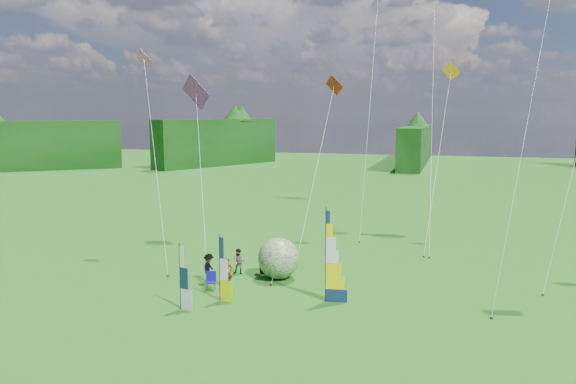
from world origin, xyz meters
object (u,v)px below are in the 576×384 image
(spectator_a, at_px, (227,273))
(camp_chair, at_px, (211,281))
(bol_inflatable, at_px, (279,258))
(spectator_b, at_px, (239,261))
(feather_banner_main, at_px, (326,257))
(spectator_d, at_px, (262,261))
(side_banner_left, at_px, (220,269))
(kite_whale, at_px, (433,95))
(spectator_c, at_px, (209,268))
(side_banner_far, at_px, (180,278))

(spectator_a, bearing_deg, camp_chair, -172.88)
(bol_inflatable, height_order, spectator_a, bol_inflatable)
(bol_inflatable, xyz_separation_m, spectator_b, (-2.53, 0.18, -0.42))
(feather_banner_main, relative_size, spectator_b, 3.04)
(feather_banner_main, bearing_deg, spectator_d, 134.38)
(feather_banner_main, relative_size, spectator_a, 2.94)
(side_banner_left, bearing_deg, camp_chair, 139.70)
(spectator_a, xyz_separation_m, camp_chair, (-0.64, -0.81, -0.29))
(side_banner_left, height_order, spectator_b, side_banner_left)
(bol_inflatable, xyz_separation_m, spectator_d, (-1.23, 0.62, -0.38))
(side_banner_left, distance_m, camp_chair, 2.21)
(kite_whale, bearing_deg, spectator_c, -108.54)
(spectator_a, bearing_deg, bol_inflatable, 1.69)
(spectator_a, relative_size, spectator_b, 1.03)
(bol_inflatable, xyz_separation_m, spectator_a, (-2.22, -2.33, -0.40))
(bol_inflatable, relative_size, spectator_c, 1.47)
(spectator_b, xyz_separation_m, kite_whale, (10.32, 13.55, 10.11))
(bol_inflatable, xyz_separation_m, camp_chair, (-2.86, -3.14, -0.69))
(spectator_a, bearing_deg, side_banner_left, -121.20)
(kite_whale, bearing_deg, spectator_d, -106.69)
(camp_chair, bearing_deg, feather_banner_main, -16.98)
(feather_banner_main, height_order, spectator_b, feather_banner_main)
(spectator_b, distance_m, spectator_c, 2.20)
(spectator_c, xyz_separation_m, kite_whale, (11.40, 15.47, 10.07))
(feather_banner_main, relative_size, side_banner_left, 1.41)
(kite_whale, bearing_deg, spectator_a, -104.11)
(spectator_d, distance_m, camp_chair, 4.11)
(kite_whale, bearing_deg, feather_banner_main, -86.40)
(spectator_d, relative_size, kite_whale, 0.08)
(bol_inflatable, height_order, spectator_c, bol_inflatable)
(spectator_c, bearing_deg, spectator_b, -32.98)
(side_banner_left, distance_m, spectator_c, 3.55)
(side_banner_left, bearing_deg, side_banner_far, -118.05)
(bol_inflatable, distance_m, spectator_a, 3.24)
(side_banner_far, relative_size, camp_chair, 3.13)
(feather_banner_main, distance_m, spectator_c, 7.41)
(spectator_d, bearing_deg, side_banner_far, 125.69)
(spectator_a, relative_size, camp_chair, 1.58)
(kite_whale, bearing_deg, spectator_b, -109.45)
(side_banner_far, height_order, bol_inflatable, side_banner_far)
(feather_banner_main, bearing_deg, spectator_c, 161.67)
(spectator_b, bearing_deg, camp_chair, -102.41)
(side_banner_far, relative_size, spectator_a, 1.98)
(side_banner_left, relative_size, spectator_d, 2.04)
(side_banner_left, bearing_deg, spectator_d, 95.75)
(feather_banner_main, relative_size, spectator_d, 2.88)
(spectator_d, bearing_deg, feather_banner_main, -168.58)
(feather_banner_main, relative_size, bol_inflatable, 1.97)
(bol_inflatable, distance_m, spectator_c, 4.02)
(camp_chair, relative_size, kite_whale, 0.05)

